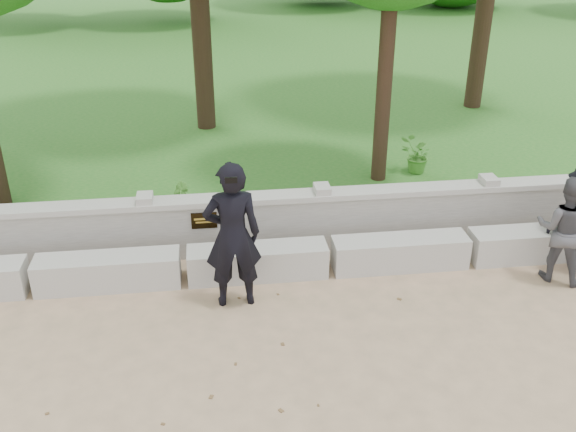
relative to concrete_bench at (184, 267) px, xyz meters
name	(u,v)px	position (x,y,z in m)	size (l,w,h in m)	color
ground	(182,373)	(0.00, -1.90, -0.22)	(80.00, 80.00, 0.00)	tan
lawn	(191,65)	(0.00, 12.10, -0.10)	(40.00, 22.00, 0.25)	#1F611C
concrete_bench	(184,267)	(0.00, 0.00, 0.00)	(11.90, 0.45, 0.45)	beige
parapet_wall	(184,227)	(0.00, 0.70, 0.24)	(12.50, 0.35, 0.90)	#B1AFA8
man_main	(232,236)	(0.65, -0.59, 0.75)	(0.73, 0.65, 1.94)	black
visitor_left	(564,229)	(5.03, -0.56, 0.53)	(0.92, 0.88, 1.50)	#44454A
shrub_b	(180,202)	(-0.06, 1.40, 0.32)	(0.32, 0.26, 0.58)	#44842D
shrub_c	(417,156)	(4.07, 2.74, 0.34)	(0.57, 0.50, 0.64)	#44842D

